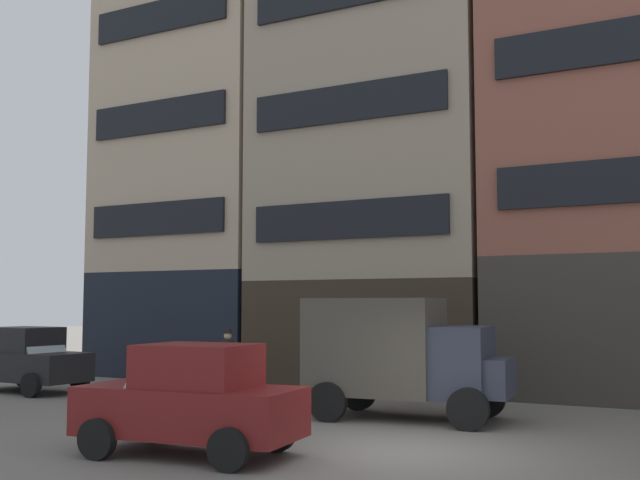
{
  "coord_description": "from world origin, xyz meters",
  "views": [
    {
      "loc": [
        5.01,
        -12.23,
        2.5
      ],
      "look_at": [
        -2.65,
        2.04,
        3.86
      ],
      "focal_mm": 42.74,
      "sensor_mm": 36.0,
      "label": 1
    }
  ],
  "objects_px": {
    "delivery_truck_far": "(400,353)",
    "pedestrian_officer": "(228,358)",
    "sedan_light": "(192,400)",
    "sedan_dark": "(27,359)",
    "fire_hydrant_curbside": "(320,383)"
  },
  "relations": [
    {
      "from": "delivery_truck_far",
      "to": "sedan_light",
      "type": "height_order",
      "value": "delivery_truck_far"
    },
    {
      "from": "sedan_dark",
      "to": "sedan_light",
      "type": "height_order",
      "value": "same"
    },
    {
      "from": "delivery_truck_far",
      "to": "sedan_dark",
      "type": "bearing_deg",
      "value": -178.71
    },
    {
      "from": "fire_hydrant_curbside",
      "to": "pedestrian_officer",
      "type": "bearing_deg",
      "value": -178.6
    },
    {
      "from": "pedestrian_officer",
      "to": "fire_hydrant_curbside",
      "type": "distance_m",
      "value": 2.95
    },
    {
      "from": "delivery_truck_far",
      "to": "pedestrian_officer",
      "type": "distance_m",
      "value": 6.39
    },
    {
      "from": "sedan_dark",
      "to": "fire_hydrant_curbside",
      "type": "distance_m",
      "value": 8.58
    },
    {
      "from": "fire_hydrant_curbside",
      "to": "delivery_truck_far",
      "type": "bearing_deg",
      "value": -34.13
    },
    {
      "from": "pedestrian_officer",
      "to": "sedan_light",
      "type": "bearing_deg",
      "value": -58.75
    },
    {
      "from": "sedan_light",
      "to": "pedestrian_officer",
      "type": "xyz_separation_m",
      "value": [
        -4.51,
        7.43,
        0.07
      ]
    },
    {
      "from": "sedan_dark",
      "to": "pedestrian_officer",
      "type": "height_order",
      "value": "sedan_dark"
    },
    {
      "from": "delivery_truck_far",
      "to": "pedestrian_officer",
      "type": "xyz_separation_m",
      "value": [
        -6.03,
        2.06,
        -0.44
      ]
    },
    {
      "from": "delivery_truck_far",
      "to": "sedan_dark",
      "type": "height_order",
      "value": "delivery_truck_far"
    },
    {
      "from": "sedan_light",
      "to": "delivery_truck_far",
      "type": "bearing_deg",
      "value": 74.1
    },
    {
      "from": "sedan_dark",
      "to": "fire_hydrant_curbside",
      "type": "bearing_deg",
      "value": 16.17
    }
  ]
}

